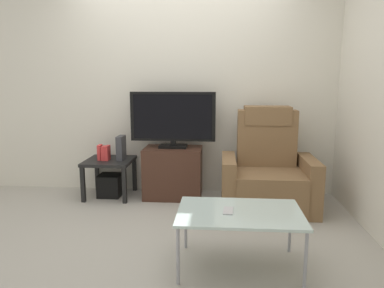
% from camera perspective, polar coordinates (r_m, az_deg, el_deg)
% --- Properties ---
extents(ground_plane, '(6.40, 6.40, 0.00)m').
position_cam_1_polar(ground_plane, '(3.54, -3.98, -12.63)').
color(ground_plane, '#9E998E').
extents(wall_back, '(6.40, 0.06, 2.60)m').
position_cam_1_polar(wall_back, '(4.39, -1.98, 9.26)').
color(wall_back, beige).
rests_on(wall_back, ground).
extents(wall_side, '(0.06, 4.48, 2.60)m').
position_cam_1_polar(wall_side, '(3.51, 28.02, 7.81)').
color(wall_side, beige).
rests_on(wall_side, ground).
extents(tv_stand, '(0.66, 0.45, 0.59)m').
position_cam_1_polar(tv_stand, '(4.25, -3.00, -4.49)').
color(tv_stand, '#3D2319').
rests_on(tv_stand, ground).
extents(television, '(0.98, 0.20, 0.64)m').
position_cam_1_polar(television, '(4.15, -3.05, 4.05)').
color(television, black).
rests_on(television, tv_stand).
extents(recliner_armchair, '(0.98, 0.78, 1.08)m').
position_cam_1_polar(recliner_armchair, '(3.97, 11.86, -4.60)').
color(recliner_armchair, brown).
rests_on(recliner_armchair, ground).
extents(side_table, '(0.54, 0.54, 0.44)m').
position_cam_1_polar(side_table, '(4.36, -12.92, -3.30)').
color(side_table, black).
rests_on(side_table, ground).
extents(subwoofer_box, '(0.26, 0.26, 0.26)m').
position_cam_1_polar(subwoofer_box, '(4.42, -12.80, -6.37)').
color(subwoofer_box, black).
rests_on(subwoofer_box, ground).
extents(book_leftmost, '(0.04, 0.10, 0.18)m').
position_cam_1_polar(book_leftmost, '(4.34, -14.35, -1.29)').
color(book_leftmost, red).
rests_on(book_leftmost, side_table).
extents(book_middle, '(0.04, 0.12, 0.16)m').
position_cam_1_polar(book_middle, '(4.32, -13.72, -1.40)').
color(book_middle, red).
rests_on(book_middle, side_table).
extents(book_rightmost, '(0.04, 0.13, 0.17)m').
position_cam_1_polar(book_rightmost, '(4.31, -13.21, -1.37)').
color(book_rightmost, red).
rests_on(book_rightmost, side_table).
extents(game_console, '(0.07, 0.20, 0.28)m').
position_cam_1_polar(game_console, '(4.28, -11.15, -0.59)').
color(game_console, '#333338').
rests_on(game_console, side_table).
extents(coffee_table, '(0.90, 0.60, 0.43)m').
position_cam_1_polar(coffee_table, '(2.69, 7.53, -11.05)').
color(coffee_table, '#B2C6C1').
rests_on(coffee_table, ground).
extents(cell_phone, '(0.08, 0.15, 0.01)m').
position_cam_1_polar(cell_phone, '(2.67, 5.75, -10.45)').
color(cell_phone, '#B7B7BC').
rests_on(cell_phone, coffee_table).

